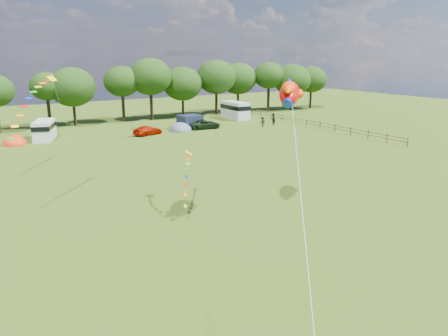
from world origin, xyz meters
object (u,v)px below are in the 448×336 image
campervan_d (235,110)px  walker_b (263,122)px  car_c (148,130)px  tent_orange (15,144)px  tent_greyblue (181,131)px  fish_kite (289,94)px  walker_a (273,119)px  car_d (204,124)px  campervan_c (44,129)px

campervan_d → walker_b: (-1.34, -9.82, -0.76)m
car_c → campervan_d: (18.84, 6.92, 0.93)m
tent_orange → tent_greyblue: (21.89, -1.83, -0.00)m
tent_orange → fish_kite: fish_kite is taller
tent_greyblue → walker_b: 12.70m
car_c → tent_orange: size_ratio=1.30×
walker_a → car_c: bearing=-8.7°
car_d → fish_kite: bearing=167.5°
campervan_d → tent_orange: 35.74m
tent_orange → tent_greyblue: 21.97m
car_c → car_d: 9.11m
fish_kite → tent_orange: bearing=64.2°
car_c → campervan_c: (-12.77, 3.77, 0.72)m
car_d → campervan_c: (-21.87, 3.27, 0.66)m
campervan_c → walker_b: campervan_c is taller
campervan_c → tent_orange: campervan_c is taller
tent_greyblue → tent_orange: bearing=175.2°
tent_greyblue → walker_a: (15.03, -2.36, 0.90)m
car_d → tent_greyblue: size_ratio=1.43×
car_c → tent_greyblue: bearing=-101.5°
walker_a → car_d: bearing=-15.2°
campervan_c → campervan_d: bearing=-64.7°
car_d → campervan_d: (9.74, 6.42, 0.86)m
campervan_c → campervan_d: size_ratio=0.94×
campervan_c → fish_kite: (9.89, -37.19, 6.95)m
campervan_c → tent_greyblue: campervan_c is taller
campervan_d → fish_kite: bearing=152.5°
campervan_c → walker_a: campervan_c is taller
car_d → walker_b: walker_b is taller
car_c → walker_b: 17.74m
car_d → tent_orange: size_ratio=1.58×
car_c → fish_kite: (-2.88, -33.42, 7.67)m
tent_orange → walker_b: walker_b is taller
tent_greyblue → campervan_d: bearing=25.1°
walker_b → car_c: bearing=-20.2°
car_c → campervan_d: size_ratio=0.71×
campervan_c → fish_kite: 39.10m
car_d → walker_a: walker_a is taller
car_d → tent_orange: bearing=92.8°
tent_greyblue → fish_kite: fish_kite is taller
campervan_c → campervan_d: 31.77m
tent_greyblue → fish_kite: size_ratio=0.96×
campervan_c → walker_a: (33.11, -5.57, -0.44)m
tent_greyblue → walker_a: size_ratio=1.95×
campervan_d → fish_kite: 46.31m
car_c → walker_b: size_ratio=2.62×
car_c → campervan_d: campervan_d is taller
tent_greyblue → walker_b: (12.19, -3.46, 0.78)m
campervan_c → walker_b: bearing=-82.8°
fish_kite → walker_b: (20.38, 30.52, -7.50)m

